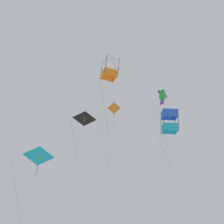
{
  "coord_description": "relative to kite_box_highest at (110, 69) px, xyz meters",
  "views": [
    {
      "loc": [
        27.63,
        -19.8,
        0.5
      ],
      "look_at": [
        1.4,
        -3.12,
        25.9
      ],
      "focal_mm": 64.02,
      "sensor_mm": 36.0,
      "label": 1
    }
  ],
  "objects": [
    {
      "name": "kite_delta_near_left",
      "position": [
        -11.56,
        -1.18,
        -3.22
      ],
      "size": [
        3.23,
        3.66,
        8.62
      ],
      "rotation": [
        0.2,
        0.0,
        1.23
      ],
      "color": "#1EB2C6"
    },
    {
      "name": "kite_fish_mid_left",
      "position": [
        -1.84,
        7.45,
        1.81
      ],
      "size": [
        1.35,
        1.33,
        6.7
      ],
      "rotation": [
        0.17,
        0.0,
        1.7
      ],
      "color": "green"
    },
    {
      "name": "kite_box_upper_right",
      "position": [
        0.22,
        6.1,
        -3.45
      ],
      "size": [
        2.59,
        2.13,
        5.11
      ],
      "rotation": [
        0.39,
        0.0,
        1.07
      ],
      "color": "blue"
    },
    {
      "name": "kite_box_highest",
      "position": [
        0.0,
        0.0,
        0.0
      ],
      "size": [
        1.94,
        1.51,
        7.39
      ],
      "rotation": [
        0.32,
        0.0,
        1.39
      ],
      "color": "white"
    },
    {
      "name": "kite_diamond_far_centre",
      "position": [
        -10.51,
        7.17,
        5.95
      ],
      "size": [
        2.51,
        2.33,
        8.25
      ],
      "rotation": [
        0.32,
        0.0,
        1.18
      ],
      "color": "orange"
    },
    {
      "name": "kite_delta_low_drifter",
      "position": [
        -8.22,
        2.03,
        0.72
      ],
      "size": [
        2.16,
        2.29,
        4.84
      ],
      "rotation": [
        0.34,
        0.0,
        1.17
      ],
      "color": "black"
    }
  ]
}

